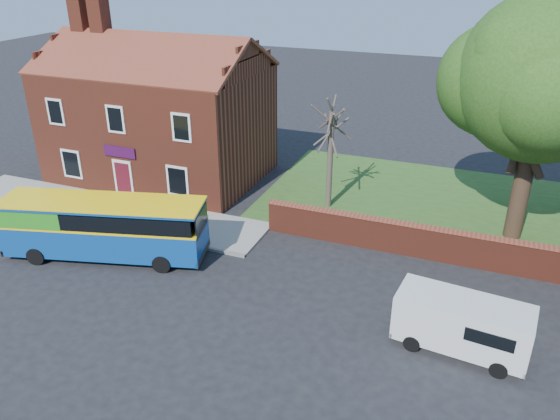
% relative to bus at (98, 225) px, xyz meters
% --- Properties ---
extents(ground, '(120.00, 120.00, 0.00)m').
position_rel_bus_xyz_m(ground, '(4.18, -1.78, -1.57)').
color(ground, black).
rests_on(ground, ground).
extents(pavement, '(18.00, 3.50, 0.12)m').
position_rel_bus_xyz_m(pavement, '(-2.82, 3.97, -1.51)').
color(pavement, gray).
rests_on(pavement, ground).
extents(kerb, '(18.00, 0.15, 0.14)m').
position_rel_bus_xyz_m(kerb, '(-2.82, 2.22, -1.50)').
color(kerb, slate).
rests_on(kerb, ground).
extents(grass_strip, '(26.00, 12.00, 0.04)m').
position_rel_bus_xyz_m(grass_strip, '(17.18, 11.22, -1.55)').
color(grass_strip, '#426B28').
rests_on(grass_strip, ground).
extents(shop_building, '(12.30, 8.13, 10.50)m').
position_rel_bus_xyz_m(shop_building, '(-2.84, 9.71, 1.84)').
color(shop_building, maroon).
rests_on(shop_building, ground).
extents(boundary_wall, '(22.00, 0.38, 1.60)m').
position_rel_bus_xyz_m(boundary_wall, '(17.18, 5.22, -0.76)').
color(boundary_wall, maroon).
rests_on(boundary_wall, ground).
extents(bus, '(9.32, 4.53, 2.76)m').
position_rel_bus_xyz_m(bus, '(0.00, 0.00, 0.00)').
color(bus, '#0D4291').
rests_on(bus, ground).
extents(van_near, '(4.66, 2.26, 1.98)m').
position_rel_bus_xyz_m(van_near, '(15.82, -0.73, -0.47)').
color(van_near, silver).
rests_on(van_near, ground).
extents(large_tree, '(9.42, 7.45, 11.49)m').
position_rel_bus_xyz_m(large_tree, '(17.58, 9.09, 5.95)').
color(large_tree, black).
rests_on(large_tree, ground).
extents(bare_tree, '(2.17, 2.58, 5.78)m').
position_rel_bus_xyz_m(bare_tree, '(8.10, 8.88, 1.40)').
color(bare_tree, '#4C4238').
rests_on(bare_tree, ground).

